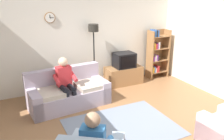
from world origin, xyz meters
The scene contains 9 objects.
ground_plane centered at (0.00, 0.00, 0.00)m, with size 12.00×12.00×0.00m, color #8C603D.
back_wall_assembly centered at (0.00, 2.66, 1.35)m, with size 6.20×0.17×2.70m.
couch centered at (-0.93, 1.55, 0.31)m, with size 1.97×1.04×0.90m.
tv_stand centered at (1.00, 2.25, 0.27)m, with size 1.10×0.56×0.53m.
tv centered at (1.00, 2.23, 0.75)m, with size 0.60×0.49×0.44m.
bookshelf centered at (2.24, 2.32, 0.80)m, with size 0.68×0.36×1.58m.
floor_lamp centered at (0.09, 2.35, 1.45)m, with size 0.28×0.28×1.85m.
area_rug centered at (-0.22, 0.08, 0.01)m, with size 2.20×1.70×0.01m, color slate.
person_on_couch centered at (-1.00, 1.44, 0.70)m, with size 0.54×0.56×1.24m.
Camera 1 is at (-2.25, -3.61, 2.64)m, focal length 37.26 mm.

